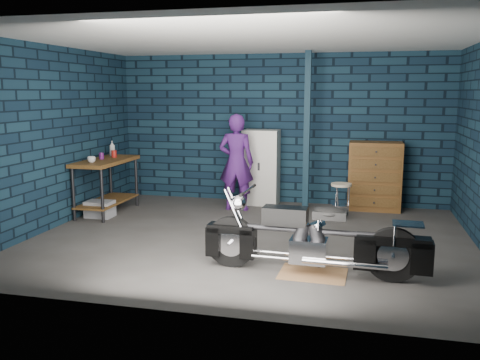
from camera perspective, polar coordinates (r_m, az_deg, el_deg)
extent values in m
plane|color=#474543|center=(7.13, 1.17, -6.59)|extent=(6.00, 6.00, 0.00)
cube|color=black|center=(9.32, 4.49, 5.71)|extent=(6.00, 0.02, 2.70)
cube|color=black|center=(8.06, -20.20, 4.49)|extent=(0.02, 5.00, 2.70)
cube|color=silver|center=(6.87, 1.25, 15.54)|extent=(6.00, 5.00, 0.02)
cube|color=#102734|center=(8.71, 7.51, 5.37)|extent=(0.10, 0.10, 2.70)
cube|color=brown|center=(8.81, -14.74, -0.69)|extent=(0.60, 1.40, 0.91)
cube|color=brown|center=(5.86, 8.19, -10.36)|extent=(0.76, 0.59, 0.01)
imported|color=#4B1D6D|center=(8.70, -0.42, 2.00)|extent=(0.63, 0.43, 1.66)
cube|color=gray|center=(8.61, -15.46, -3.15)|extent=(0.43, 0.30, 0.27)
cube|color=beige|center=(9.18, 2.38, 1.43)|extent=(0.63, 0.45, 1.35)
cube|color=brown|center=(9.03, 14.89, 0.41)|extent=(0.88, 0.49, 1.18)
imported|color=#C2B093|center=(8.40, -16.34, 2.22)|extent=(0.14, 0.14, 0.10)
cylinder|color=#5A1862|center=(8.80, -15.29, 2.62)|extent=(0.09, 0.09, 0.11)
cylinder|color=#A21C15|center=(8.99, -13.96, 2.87)|extent=(0.12, 0.12, 0.12)
imported|color=gray|center=(9.20, -14.15, 3.47)|extent=(0.13, 0.13, 0.27)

